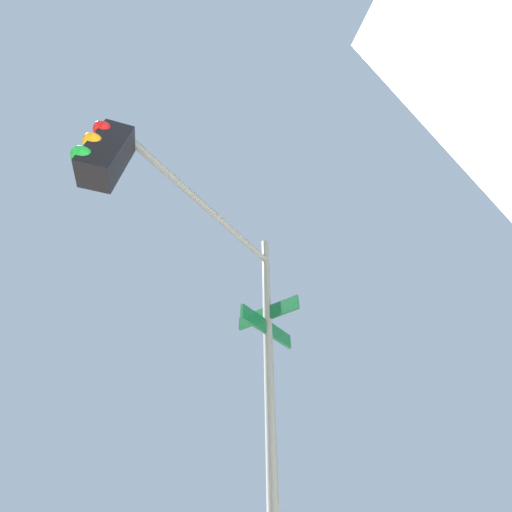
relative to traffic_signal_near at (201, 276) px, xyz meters
The scene contains 1 object.
traffic_signal_near is the anchor object (origin of this frame).
Camera 1 is at (-5.62, -3.89, 1.68)m, focal length 19.74 mm.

